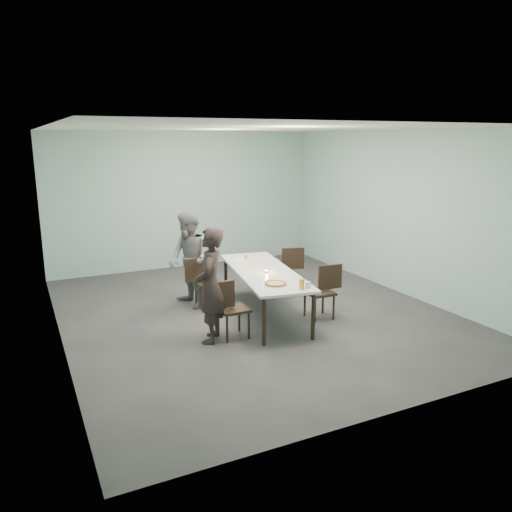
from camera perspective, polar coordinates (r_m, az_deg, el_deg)
name	(u,v)px	position (r m, az deg, el deg)	size (l,w,h in m)	color
ground	(252,312)	(8.43, -0.41, -6.43)	(7.00, 7.00, 0.00)	#333335
room_shell	(252,191)	(7.98, -0.43, 7.39)	(6.02, 7.02, 3.01)	#96BDB8
table	(264,274)	(8.13, 0.92, -2.06)	(1.33, 2.72, 0.75)	white
chair_near_left	(228,305)	(7.24, -3.21, -5.63)	(0.61, 0.42, 0.87)	black
chair_far_left	(203,279)	(8.60, -6.04, -2.60)	(0.62, 0.44, 0.87)	black
chair_near_right	(324,288)	(8.12, 7.77, -3.61)	(0.62, 0.44, 0.87)	black
chair_far_right	(287,267)	(9.31, 3.56, -1.30)	(0.65, 0.54, 0.87)	black
diner_near	(210,285)	(7.07, -5.24, -3.36)	(0.60, 0.40, 1.66)	black
diner_far	(189,260)	(8.58, -7.64, -0.43)	(0.80, 0.63, 1.66)	gray
pizza	(275,284)	(7.33, 2.24, -3.18)	(0.34, 0.34, 0.04)	white
side_plate	(282,280)	(7.55, 2.93, -2.80)	(0.18, 0.18, 0.01)	white
beer_glass	(302,284)	(7.14, 5.25, -3.21)	(0.08, 0.08, 0.15)	gold
water_tumbler	(308,285)	(7.22, 5.95, -3.29)	(0.08, 0.08, 0.09)	silver
tealight	(266,272)	(7.97, 1.21, -1.80)	(0.06, 0.06, 0.05)	silver
amber_tumbler	(246,257)	(8.83, -1.13, -0.16)	(0.07, 0.07, 0.08)	gold
menu	(242,260)	(8.83, -1.60, -0.42)	(0.30, 0.22, 0.01)	silver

